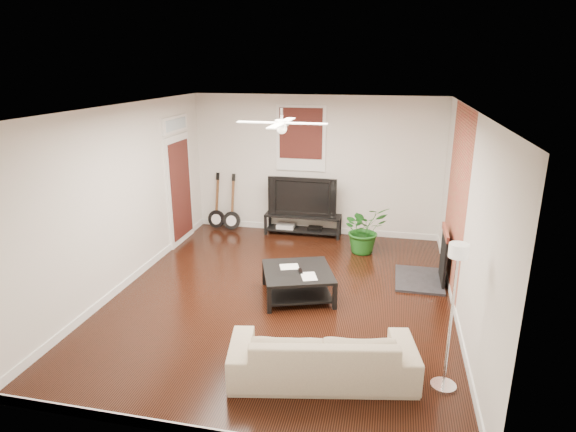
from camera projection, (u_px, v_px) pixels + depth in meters
The scene contains 14 objects.
room at pixel (282, 208), 6.88m from camera, with size 5.01×6.01×2.81m.
brick_accent at pixel (456, 199), 7.30m from camera, with size 0.02×2.20×2.80m, color #AE4738.
fireplace at pixel (431, 255), 7.64m from camera, with size 0.80×1.10×0.92m, color black.
window_back at pixel (301, 139), 9.54m from camera, with size 1.00×0.06×1.30m, color #401611.
door_left at pixel (179, 180), 9.19m from camera, with size 0.08×1.00×2.50m, color white.
tv_stand at pixel (303, 224), 9.86m from camera, with size 1.54×0.41×0.43m, color black.
tv at pixel (303, 195), 9.70m from camera, with size 1.38×0.18×0.80m, color black.
coffee_table at pixel (298, 283), 7.24m from camera, with size 1.00×1.00×0.42m, color black.
sofa at pixel (322, 353), 5.33m from camera, with size 2.05×0.80×0.60m, color tan.
floor_lamp at pixel (451, 319), 4.99m from camera, with size 0.28×0.28×1.68m, color white, non-canonical shape.
potted_plant at pixel (364, 229), 8.87m from camera, with size 0.82×0.71×0.91m, color #1C601B.
guitar_left at pixel (216, 201), 10.10m from camera, with size 0.37×0.26×1.21m, color black, non-canonical shape.
guitar_right at pixel (231, 203), 10.00m from camera, with size 0.37×0.26×1.21m, color black, non-canonical shape.
ceiling_fan at pixel (282, 123), 6.51m from camera, with size 1.24×1.24×0.32m, color white, non-canonical shape.
Camera 1 is at (1.49, -6.42, 3.36)m, focal length 29.99 mm.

